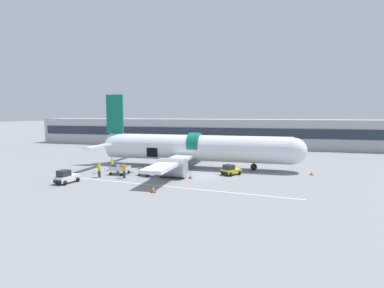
{
  "coord_description": "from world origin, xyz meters",
  "views": [
    {
      "loc": [
        8.66,
        -37.92,
        8.14
      ],
      "look_at": [
        -2.65,
        3.41,
        3.76
      ],
      "focal_mm": 28.0,
      "sensor_mm": 36.0,
      "label": 1
    }
  ],
  "objects_px": {
    "baggage_cart_queued": "(148,172)",
    "ground_crew_driver": "(112,164)",
    "baggage_tug_lead": "(66,177)",
    "baggage_tug_mid": "(230,170)",
    "airplane": "(192,148)",
    "baggage_cart_loading": "(120,170)",
    "ground_crew_loader_b": "(99,170)",
    "ground_crew_loader_a": "(99,167)",
    "ground_crew_supervisor": "(124,170)"
  },
  "relations": [
    {
      "from": "airplane",
      "to": "ground_crew_loader_a",
      "type": "height_order",
      "value": "airplane"
    },
    {
      "from": "baggage_tug_lead",
      "to": "ground_crew_driver",
      "type": "bearing_deg",
      "value": 83.06
    },
    {
      "from": "baggage_cart_loading",
      "to": "ground_crew_loader_a",
      "type": "distance_m",
      "value": 3.18
    },
    {
      "from": "baggage_cart_loading",
      "to": "baggage_cart_queued",
      "type": "distance_m",
      "value": 3.91
    },
    {
      "from": "airplane",
      "to": "baggage_tug_lead",
      "type": "height_order",
      "value": "airplane"
    },
    {
      "from": "baggage_cart_queued",
      "to": "baggage_tug_mid",
      "type": "bearing_deg",
      "value": 18.23
    },
    {
      "from": "airplane",
      "to": "baggage_cart_queued",
      "type": "bearing_deg",
      "value": -117.71
    },
    {
      "from": "airplane",
      "to": "baggage_cart_loading",
      "type": "distance_m",
      "value": 11.29
    },
    {
      "from": "baggage_tug_mid",
      "to": "baggage_cart_loading",
      "type": "xyz_separation_m",
      "value": [
        -14.32,
        -3.55,
        -0.01
      ]
    },
    {
      "from": "airplane",
      "to": "baggage_tug_lead",
      "type": "distance_m",
      "value": 18.28
    },
    {
      "from": "baggage_tug_mid",
      "to": "ground_crew_driver",
      "type": "distance_m",
      "value": 16.89
    },
    {
      "from": "ground_crew_driver",
      "to": "baggage_cart_loading",
      "type": "bearing_deg",
      "value": -41.36
    },
    {
      "from": "airplane",
      "to": "baggage_cart_loading",
      "type": "bearing_deg",
      "value": -135.64
    },
    {
      "from": "baggage_tug_lead",
      "to": "ground_crew_driver",
      "type": "distance_m",
      "value": 8.61
    },
    {
      "from": "baggage_tug_mid",
      "to": "ground_crew_loader_b",
      "type": "bearing_deg",
      "value": -159.31
    },
    {
      "from": "airplane",
      "to": "baggage_tug_mid",
      "type": "xyz_separation_m",
      "value": [
        6.41,
        -4.19,
        -2.27
      ]
    },
    {
      "from": "airplane",
      "to": "baggage_tug_mid",
      "type": "distance_m",
      "value": 7.99
    },
    {
      "from": "baggage_cart_loading",
      "to": "baggage_tug_mid",
      "type": "bearing_deg",
      "value": 13.91
    },
    {
      "from": "baggage_tug_mid",
      "to": "baggage_cart_queued",
      "type": "distance_m",
      "value": 10.96
    },
    {
      "from": "baggage_tug_mid",
      "to": "ground_crew_loader_b",
      "type": "relative_size",
      "value": 1.59
    },
    {
      "from": "baggage_cart_queued",
      "to": "ground_crew_driver",
      "type": "height_order",
      "value": "ground_crew_driver"
    },
    {
      "from": "ground_crew_loader_b",
      "to": "baggage_tug_lead",
      "type": "bearing_deg",
      "value": -116.5
    },
    {
      "from": "airplane",
      "to": "ground_crew_loader_b",
      "type": "bearing_deg",
      "value": -133.04
    },
    {
      "from": "airplane",
      "to": "baggage_tug_mid",
      "type": "relative_size",
      "value": 11.21
    },
    {
      "from": "baggage_cart_queued",
      "to": "airplane",
      "type": "bearing_deg",
      "value": 62.29
    },
    {
      "from": "airplane",
      "to": "ground_crew_loader_b",
      "type": "distance_m",
      "value": 14.1
    },
    {
      "from": "baggage_tug_lead",
      "to": "ground_crew_driver",
      "type": "height_order",
      "value": "ground_crew_driver"
    },
    {
      "from": "baggage_tug_mid",
      "to": "baggage_cart_loading",
      "type": "distance_m",
      "value": 14.76
    },
    {
      "from": "baggage_tug_mid",
      "to": "baggage_cart_queued",
      "type": "height_order",
      "value": "baggage_tug_mid"
    },
    {
      "from": "baggage_tug_mid",
      "to": "baggage_cart_queued",
      "type": "relative_size",
      "value": 0.88
    },
    {
      "from": "baggage_tug_lead",
      "to": "baggage_cart_queued",
      "type": "bearing_deg",
      "value": 40.87
    },
    {
      "from": "airplane",
      "to": "ground_crew_driver",
      "type": "height_order",
      "value": "airplane"
    },
    {
      "from": "baggage_tug_mid",
      "to": "baggage_cart_loading",
      "type": "height_order",
      "value": "baggage_tug_mid"
    },
    {
      "from": "ground_crew_supervisor",
      "to": "baggage_cart_queued",
      "type": "bearing_deg",
      "value": 42.45
    },
    {
      "from": "baggage_cart_loading",
      "to": "ground_crew_loader_a",
      "type": "relative_size",
      "value": 2.09
    },
    {
      "from": "ground_crew_loader_a",
      "to": "ground_crew_loader_b",
      "type": "xyz_separation_m",
      "value": [
        1.54,
        -2.26,
        0.11
      ]
    },
    {
      "from": "baggage_cart_loading",
      "to": "ground_crew_supervisor",
      "type": "xyz_separation_m",
      "value": [
        1.62,
        -1.98,
        0.39
      ]
    },
    {
      "from": "ground_crew_loader_a",
      "to": "ground_crew_driver",
      "type": "bearing_deg",
      "value": 74.76
    },
    {
      "from": "baggage_cart_queued",
      "to": "ground_crew_loader_b",
      "type": "bearing_deg",
      "value": -154.88
    },
    {
      "from": "baggage_tug_lead",
      "to": "ground_crew_loader_a",
      "type": "relative_size",
      "value": 1.91
    },
    {
      "from": "baggage_tug_lead",
      "to": "ground_crew_supervisor",
      "type": "relative_size",
      "value": 1.66
    },
    {
      "from": "ground_crew_loader_a",
      "to": "ground_crew_driver",
      "type": "height_order",
      "value": "ground_crew_driver"
    },
    {
      "from": "baggage_tug_mid",
      "to": "ground_crew_supervisor",
      "type": "height_order",
      "value": "ground_crew_supervisor"
    },
    {
      "from": "baggage_tug_lead",
      "to": "baggage_tug_mid",
      "type": "bearing_deg",
      "value": 28.94
    },
    {
      "from": "baggage_tug_lead",
      "to": "baggage_cart_loading",
      "type": "bearing_deg",
      "value": 60.75
    },
    {
      "from": "ground_crew_loader_b",
      "to": "airplane",
      "type": "bearing_deg",
      "value": 46.96
    },
    {
      "from": "baggage_tug_lead",
      "to": "ground_crew_loader_b",
      "type": "height_order",
      "value": "ground_crew_loader_b"
    },
    {
      "from": "baggage_tug_lead",
      "to": "baggage_tug_mid",
      "type": "relative_size",
      "value": 1.07
    },
    {
      "from": "baggage_cart_loading",
      "to": "baggage_cart_queued",
      "type": "bearing_deg",
      "value": 1.73
    },
    {
      "from": "airplane",
      "to": "ground_crew_driver",
      "type": "bearing_deg",
      "value": -152.06
    }
  ]
}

